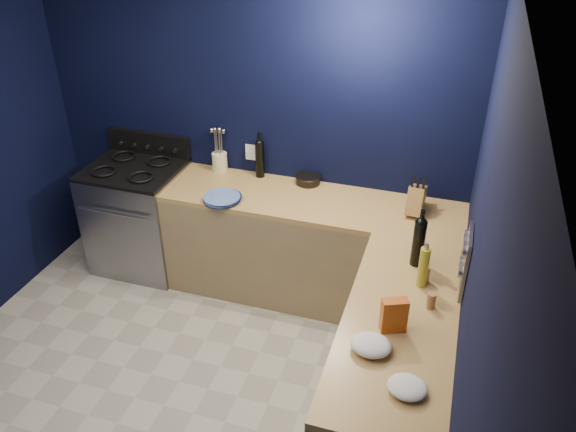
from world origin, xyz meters
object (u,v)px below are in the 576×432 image
at_px(plate_stack, 222,198).
at_px(knife_block, 416,200).
at_px(utensil_crock, 220,162).
at_px(gas_range, 140,218).
at_px(crouton_bag, 394,315).

distance_m(plate_stack, knife_block, 1.44).
xyz_separation_m(plate_stack, utensil_crock, (-0.22, 0.47, 0.06)).
distance_m(gas_range, knife_block, 2.36).
bearing_deg(plate_stack, crouton_bag, -35.44).
xyz_separation_m(utensil_crock, crouton_bag, (1.67, -1.50, 0.02)).
bearing_deg(gas_range, utensil_crock, 22.02).
bearing_deg(utensil_crock, crouton_bag, -42.00).
bearing_deg(crouton_bag, gas_range, 129.45).
distance_m(utensil_crock, crouton_bag, 2.24).
bearing_deg(crouton_bag, plate_stack, 121.81).
relative_size(plate_stack, knife_block, 1.37).
xyz_separation_m(gas_range, utensil_crock, (0.67, 0.27, 0.52)).
xyz_separation_m(gas_range, knife_block, (2.30, 0.07, 0.54)).
distance_m(gas_range, plate_stack, 1.01).
distance_m(plate_stack, utensil_crock, 0.52).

